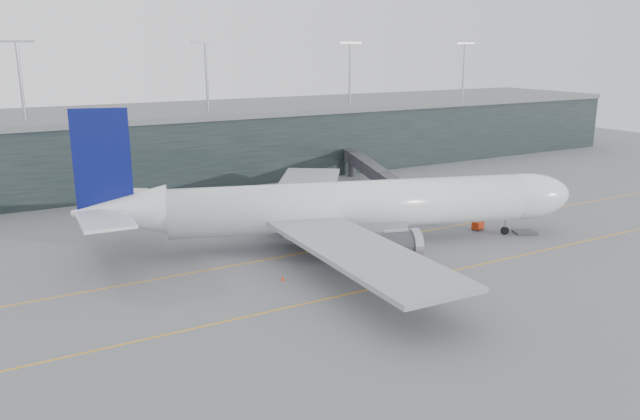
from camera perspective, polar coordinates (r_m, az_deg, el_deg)
ground at (r=91.84m, az=-2.56°, el=-3.23°), size 320.00×320.00×0.00m
taxiline_a at (r=88.46m, az=-1.38°, el=-3.91°), size 160.00×0.25×0.02m
taxiline_b at (r=75.60m, az=4.41°, el=-7.26°), size 160.00×0.25×0.02m
taxiline_lead_main at (r=111.23m, az=-4.96°, el=-0.07°), size 0.25×60.00×0.02m
terminal at (r=143.07m, az=-13.30°, el=6.00°), size 240.00×36.00×29.00m
main_aircraft at (r=90.52m, az=2.49°, el=0.32°), size 71.83×66.15×20.63m
jet_bridge at (r=122.54m, az=3.98°, el=3.50°), size 15.70×43.39×6.06m
gse_cart at (r=102.42m, az=14.24°, el=-1.35°), size 2.20×1.72×1.31m
baggage_dolly at (r=102.57m, az=18.21°, el=-1.93°), size 4.01×3.66×0.33m
uld_a at (r=98.21m, az=-8.25°, el=-1.62°), size 2.29×2.07×1.72m
uld_b at (r=100.64m, az=-6.92°, el=-1.15°), size 2.34×2.07×1.80m
uld_c at (r=100.59m, az=-5.28°, el=-1.11°), size 2.41×2.18×1.80m
cone_nose at (r=105.27m, az=14.40°, el=-1.14°), size 0.45×0.45×0.71m
cone_wing_stbd at (r=80.71m, az=10.57°, el=-5.79°), size 0.40×0.40×0.64m
cone_wing_port at (r=103.83m, az=-0.40°, el=-0.87°), size 0.48×0.48×0.76m
cone_tail at (r=78.20m, az=-3.42°, el=-6.22°), size 0.43×0.43×0.68m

